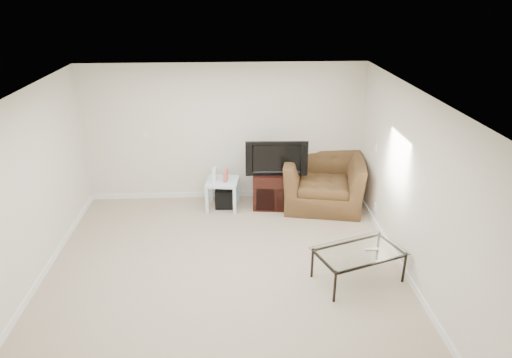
{
  "coord_description": "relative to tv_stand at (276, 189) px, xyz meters",
  "views": [
    {
      "loc": [
        0.15,
        -5.36,
        3.72
      ],
      "look_at": [
        0.5,
        1.2,
        0.9
      ],
      "focal_mm": 32.0,
      "sensor_mm": 36.0,
      "label": 1
    }
  ],
  "objects": [
    {
      "name": "plate_back",
      "position": [
        -2.3,
        0.43,
        0.92
      ],
      "size": [
        0.12,
        0.02,
        0.12
      ],
      "primitive_type": "cube",
      "color": "white",
      "rests_on": "wall_back"
    },
    {
      "name": "wall_back",
      "position": [
        -0.9,
        0.44,
        0.92
      ],
      "size": [
        5.0,
        0.02,
        2.5
      ],
      "primitive_type": "cube",
      "color": "silver",
      "rests_on": "ground"
    },
    {
      "name": "game_console",
      "position": [
        -1.08,
        -0.01,
        0.31
      ],
      "size": [
        0.08,
        0.18,
        0.24
      ],
      "primitive_type": "cube",
      "rotation": [
        0.0,
        0.0,
        -0.12
      ],
      "color": "white",
      "rests_on": "side_table"
    },
    {
      "name": "floor",
      "position": [
        -0.9,
        -2.06,
        -0.33
      ],
      "size": [
        5.0,
        5.0,
        0.0
      ],
      "primitive_type": "plane",
      "color": "tan",
      "rests_on": "ground"
    },
    {
      "name": "plate_right_outlet",
      "position": [
        1.59,
        -0.76,
        -0.03
      ],
      "size": [
        0.02,
        0.08,
        0.12
      ],
      "primitive_type": "cube",
      "color": "white",
      "rests_on": "wall_right"
    },
    {
      "name": "wall_right",
      "position": [
        1.6,
        -2.06,
        0.92
      ],
      "size": [
        0.02,
        5.0,
        2.5
      ],
      "primitive_type": "cube",
      "color": "silver",
      "rests_on": "ground"
    },
    {
      "name": "remote",
      "position": [
        1.06,
        -2.3,
        0.14
      ],
      "size": [
        0.18,
        0.06,
        0.02
      ],
      "primitive_type": "cube",
      "rotation": [
        0.0,
        0.0,
        0.06
      ],
      "color": "#B2B2B7",
      "rests_on": "coffee_table"
    },
    {
      "name": "dvd_player",
      "position": [
        -0.0,
        -0.04,
        0.22
      ],
      "size": [
        0.45,
        0.34,
        0.06
      ],
      "primitive_type": "cube",
      "rotation": [
        0.0,
        0.0,
        -0.11
      ],
      "color": "black",
      "rests_on": "tv_stand"
    },
    {
      "name": "tv_stand",
      "position": [
        0.0,
        0.0,
        0.0
      ],
      "size": [
        0.84,
        0.63,
        0.66
      ],
      "primitive_type": null,
      "rotation": [
        0.0,
        0.0,
        -0.11
      ],
      "color": "black",
      "rests_on": "floor"
    },
    {
      "name": "side_table",
      "position": [
        -0.95,
        -0.01,
        -0.07
      ],
      "size": [
        0.61,
        0.61,
        0.52
      ],
      "primitive_type": null,
      "rotation": [
        0.0,
        0.0,
        -0.13
      ],
      "color": "silver",
      "rests_on": "floor"
    },
    {
      "name": "ceiling",
      "position": [
        -0.9,
        -2.06,
        2.17
      ],
      "size": [
        5.0,
        5.0,
        0.0
      ],
      "primitive_type": "plane",
      "color": "white",
      "rests_on": "ground"
    },
    {
      "name": "coffee_table",
      "position": [
        0.9,
        -2.31,
        -0.1
      ],
      "size": [
        1.31,
        1.01,
        0.45
      ],
      "primitive_type": null,
      "rotation": [
        0.0,
        0.0,
        0.34
      ],
      "color": "black",
      "rests_on": "floor"
    },
    {
      "name": "television",
      "position": [
        -0.0,
        -0.03,
        0.64
      ],
      "size": [
        1.0,
        0.23,
        0.62
      ],
      "primitive_type": "imported",
      "rotation": [
        0.0,
        0.0,
        -0.03
      ],
      "color": "black",
      "rests_on": "tv_stand"
    },
    {
      "name": "game_case",
      "position": [
        -0.89,
        -0.04,
        0.3
      ],
      "size": [
        0.08,
        0.16,
        0.21
      ],
      "primitive_type": "cube",
      "rotation": [
        0.0,
        0.0,
        -0.2
      ],
      "color": "#CC4C4C",
      "rests_on": "side_table"
    },
    {
      "name": "recliner",
      "position": [
        0.86,
        -0.01,
        0.28
      ],
      "size": [
        1.53,
        1.15,
        1.21
      ],
      "primitive_type": "imported",
      "rotation": [
        0.0,
        0.0,
        -0.2
      ],
      "color": "brown",
      "rests_on": "floor"
    },
    {
      "name": "subwoofer",
      "position": [
        -0.91,
        0.01,
        -0.14
      ],
      "size": [
        0.35,
        0.35,
        0.33
      ],
      "primitive_type": "cube",
      "rotation": [
        0.0,
        0.0,
        -0.05
      ],
      "color": "black",
      "rests_on": "floor"
    },
    {
      "name": "wall_left",
      "position": [
        -3.4,
        -2.06,
        0.92
      ],
      "size": [
        0.02,
        5.0,
        2.5
      ],
      "primitive_type": "cube",
      "color": "silver",
      "rests_on": "ground"
    },
    {
      "name": "plate_right_switch",
      "position": [
        1.59,
        -0.46,
        0.92
      ],
      "size": [
        0.02,
        0.09,
        0.13
      ],
      "primitive_type": "cube",
      "color": "white",
      "rests_on": "wall_right"
    }
  ]
}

